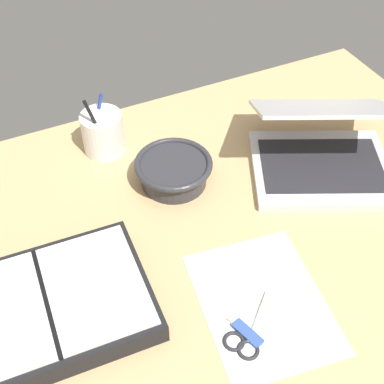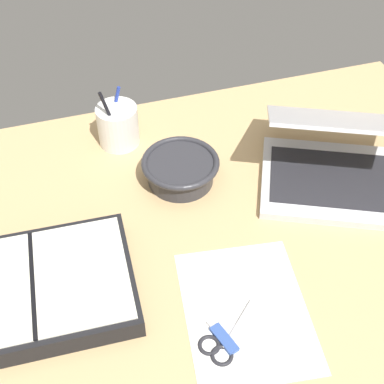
{
  "view_description": "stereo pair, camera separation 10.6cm",
  "coord_description": "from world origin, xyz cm",
  "px_view_note": "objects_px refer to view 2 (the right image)",
  "views": [
    {
      "loc": [
        -31.17,
        -59.12,
        84.81
      ],
      "look_at": [
        0.67,
        8.64,
        9.0
      ],
      "focal_mm": 50.0,
      "sensor_mm": 36.0,
      "label": 1
    },
    {
      "loc": [
        -21.24,
        -62.95,
        84.81
      ],
      "look_at": [
        0.67,
        8.64,
        9.0
      ],
      "focal_mm": 50.0,
      "sensor_mm": 36.0,
      "label": 2
    }
  ],
  "objects_px": {
    "bowl": "(180,169)",
    "pen_cup": "(118,125)",
    "laptop": "(335,160)",
    "planner": "(35,290)",
    "scissors": "(222,343)"
  },
  "relations": [
    {
      "from": "bowl",
      "to": "pen_cup",
      "type": "xyz_separation_m",
      "value": [
        -0.1,
        0.17,
        0.02
      ]
    },
    {
      "from": "laptop",
      "to": "pen_cup",
      "type": "relative_size",
      "value": 2.58
    },
    {
      "from": "laptop",
      "to": "planner",
      "type": "distance_m",
      "value": 0.67
    },
    {
      "from": "laptop",
      "to": "pen_cup",
      "type": "bearing_deg",
      "value": 173.11
    },
    {
      "from": "laptop",
      "to": "scissors",
      "type": "bearing_deg",
      "value": -114.69
    },
    {
      "from": "bowl",
      "to": "planner",
      "type": "height_order",
      "value": "bowl"
    },
    {
      "from": "pen_cup",
      "to": "planner",
      "type": "relative_size",
      "value": 0.43
    },
    {
      "from": "scissors",
      "to": "pen_cup",
      "type": "bearing_deg",
      "value": 65.23
    },
    {
      "from": "bowl",
      "to": "laptop",
      "type": "bearing_deg",
      "value": -15.67
    },
    {
      "from": "laptop",
      "to": "planner",
      "type": "xyz_separation_m",
      "value": [
        -0.66,
        -0.13,
        -0.03
      ]
    },
    {
      "from": "laptop",
      "to": "bowl",
      "type": "distance_m",
      "value": 0.34
    },
    {
      "from": "pen_cup",
      "to": "scissors",
      "type": "xyz_separation_m",
      "value": [
        0.06,
        -0.58,
        -0.05
      ]
    },
    {
      "from": "bowl",
      "to": "planner",
      "type": "distance_m",
      "value": 0.4
    },
    {
      "from": "planner",
      "to": "scissors",
      "type": "bearing_deg",
      "value": -30.19
    },
    {
      "from": "planner",
      "to": "scissors",
      "type": "distance_m",
      "value": 0.35
    }
  ]
}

